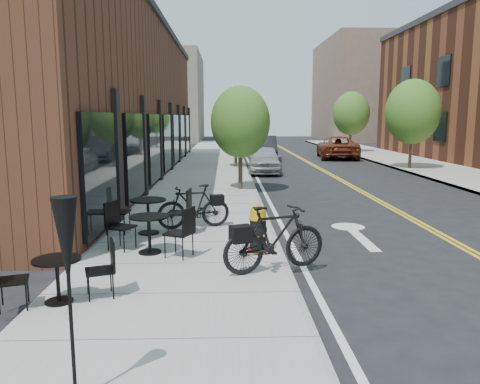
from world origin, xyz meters
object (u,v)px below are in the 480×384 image
object	(u,v)px
bicycle_left	(194,206)
parked_car_a	(264,159)
bistro_set_c	(149,229)
patio_umbrella	(67,258)
bicycle_right	(275,238)
parked_car_c	(250,144)
bistro_set_a	(57,274)
fire_hydrant	(258,229)
bistro_set_b	(148,211)
parked_car_b	(263,148)
parked_car_far	(337,147)

from	to	relation	value
bicycle_left	parked_car_a	distance (m)	12.57
bistro_set_c	patio_umbrella	xyz separation A→B (m)	(0.08, -4.93, 0.93)
bicycle_right	parked_car_c	world-z (taller)	parked_car_c
bistro_set_a	parked_car_a	xyz separation A→B (m)	(4.40, 16.85, 0.13)
fire_hydrant	bistro_set_b	world-z (taller)	bistro_set_b
parked_car_c	bistro_set_c	bearing A→B (deg)	-92.01
parked_car_a	parked_car_c	world-z (taller)	parked_car_a
bistro_set_b	bistro_set_c	size ratio (longest dim) A/B	1.08
parked_car_c	parked_car_b	bearing A→B (deg)	-80.42
fire_hydrant	bistro_set_b	distance (m)	2.88
fire_hydrant	bistro_set_c	distance (m)	2.16
parked_car_a	parked_car_far	distance (m)	10.00
bistro_set_a	bistro_set_b	bearing A→B (deg)	61.67
patio_umbrella	parked_car_far	distance (m)	29.01
bicycle_left	bistro_set_a	size ratio (longest dim) A/B	1.09
parked_car_b	bistro_set_a	bearing A→B (deg)	-98.30
fire_hydrant	bistro_set_b	xyz separation A→B (m)	(-2.44, 1.53, 0.07)
fire_hydrant	bicycle_right	bearing A→B (deg)	-77.37
bistro_set_c	parked_car_a	size ratio (longest dim) A/B	0.46
parked_car_b	parked_car_far	distance (m)	5.32
parked_car_b	fire_hydrant	bearing A→B (deg)	-91.53
fire_hydrant	parked_car_b	xyz separation A→B (m)	(1.81, 21.23, 0.21)
bicycle_right	patio_umbrella	world-z (taller)	patio_umbrella
fire_hydrant	bicycle_right	size ratio (longest dim) A/B	0.50
bicycle_left	bistro_set_a	distance (m)	4.88
parked_car_a	parked_car_b	distance (m)	6.94
bistro_set_c	parked_car_a	distance (m)	14.78
bistro_set_c	bistro_set_a	bearing A→B (deg)	-85.88
bicycle_right	patio_umbrella	bearing A→B (deg)	127.29
bistro_set_c	parked_car_c	xyz separation A→B (m)	(3.47, 27.73, 0.06)
patio_umbrella	parked_car_a	size ratio (longest dim) A/B	0.50
parked_car_far	bistro_set_a	bearing A→B (deg)	74.71
bistro_set_a	bistro_set_c	xyz separation A→B (m)	(0.93, 2.49, 0.06)
bicycle_left	bistro_set_c	distance (m)	2.22
bistro_set_b	patio_umbrella	bearing A→B (deg)	-81.04
bicycle_left	bistro_set_b	world-z (taller)	bicycle_left
bicycle_left	bicycle_right	bearing A→B (deg)	11.74
bicycle_right	parked_car_c	size ratio (longest dim) A/B	0.43
parked_car_b	bicycle_left	bearing A→B (deg)	-96.21
bistro_set_a	parked_car_a	world-z (taller)	parked_car_a
bistro_set_a	parked_car_far	world-z (taller)	parked_car_far
bistro_set_c	parked_car_far	world-z (taller)	parked_car_far
bistro_set_b	parked_car_c	xyz separation A→B (m)	(3.75, 26.15, 0.02)
patio_umbrella	parked_car_far	bearing A→B (deg)	71.82
bistro_set_b	parked_car_c	size ratio (longest dim) A/B	0.43
bistro_set_a	parked_car_far	distance (m)	27.04
parked_car_a	bicycle_left	bearing A→B (deg)	-98.96
patio_umbrella	bistro_set_c	bearing A→B (deg)	90.92
bicycle_right	bistro_set_c	size ratio (longest dim) A/B	1.07
bistro_set_c	parked_car_b	bearing A→B (deg)	104.03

